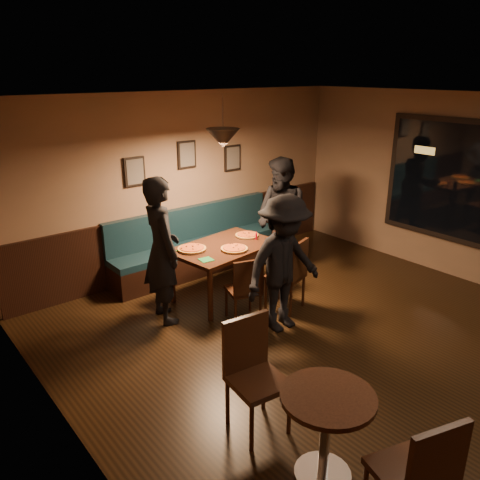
# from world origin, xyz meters

# --- Properties ---
(floor) EXTENTS (7.00, 7.00, 0.00)m
(floor) POSITION_xyz_m (0.00, 0.00, 0.00)
(floor) COLOR black
(floor) RESTS_ON ground
(ceiling) EXTENTS (7.00, 7.00, 0.00)m
(ceiling) POSITION_xyz_m (0.00, 0.00, 2.80)
(ceiling) COLOR silver
(ceiling) RESTS_ON ground
(wall_back) EXTENTS (6.00, 0.00, 6.00)m
(wall_back) POSITION_xyz_m (0.00, 3.50, 1.40)
(wall_back) COLOR #8C704F
(wall_back) RESTS_ON ground
(wall_left) EXTENTS (0.00, 7.00, 7.00)m
(wall_left) POSITION_xyz_m (-3.00, 0.00, 1.40)
(wall_left) COLOR #8C704F
(wall_left) RESTS_ON ground
(wainscot) EXTENTS (5.88, 0.06, 1.00)m
(wainscot) POSITION_xyz_m (0.00, 3.47, 0.50)
(wainscot) COLOR black
(wainscot) RESTS_ON ground
(booth_bench) EXTENTS (3.00, 0.60, 1.00)m
(booth_bench) POSITION_xyz_m (0.00, 3.20, 0.50)
(booth_bench) COLOR #0F232D
(booth_bench) RESTS_ON ground
(window_frame) EXTENTS (0.06, 2.56, 1.86)m
(window_frame) POSITION_xyz_m (2.96, 0.50, 1.50)
(window_frame) COLOR black
(window_frame) RESTS_ON wall_right
(window_glass) EXTENTS (0.00, 2.40, 2.40)m
(window_glass) POSITION_xyz_m (2.93, 0.50, 1.50)
(window_glass) COLOR black
(window_glass) RESTS_ON wall_right
(picture_left) EXTENTS (0.32, 0.04, 0.42)m
(picture_left) POSITION_xyz_m (-0.90, 3.47, 1.70)
(picture_left) COLOR black
(picture_left) RESTS_ON wall_back
(picture_center) EXTENTS (0.32, 0.04, 0.42)m
(picture_center) POSITION_xyz_m (0.00, 3.47, 1.85)
(picture_center) COLOR black
(picture_center) RESTS_ON wall_back
(picture_right) EXTENTS (0.32, 0.04, 0.42)m
(picture_right) POSITION_xyz_m (0.90, 3.47, 1.70)
(picture_right) COLOR black
(picture_right) RESTS_ON wall_back
(pendant_lamp) EXTENTS (0.44, 0.44, 0.25)m
(pendant_lamp) POSITION_xyz_m (-0.25, 2.21, 2.25)
(pendant_lamp) COLOR black
(pendant_lamp) RESTS_ON ceiling
(dining_table) EXTENTS (1.55, 1.10, 0.77)m
(dining_table) POSITION_xyz_m (-0.25, 2.21, 0.39)
(dining_table) COLOR black
(dining_table) RESTS_ON floor
(chair_near_left) EXTENTS (0.50, 0.50, 0.89)m
(chair_near_left) POSITION_xyz_m (-0.49, 1.49, 0.45)
(chair_near_left) COLOR #301D0D
(chair_near_left) RESTS_ON floor
(chair_near_right) EXTENTS (0.55, 0.55, 0.99)m
(chair_near_right) POSITION_xyz_m (0.16, 1.39, 0.50)
(chair_near_right) COLOR black
(chair_near_right) RESTS_ON floor
(diner_left) EXTENTS (0.57, 0.76, 1.90)m
(diner_left) POSITION_xyz_m (-1.26, 2.18, 0.95)
(diner_left) COLOR black
(diner_left) RESTS_ON floor
(diner_right) EXTENTS (0.76, 0.94, 1.84)m
(diner_right) POSITION_xyz_m (0.99, 2.35, 0.92)
(diner_right) COLOR black
(diner_right) RESTS_ON floor
(diner_front) EXTENTS (1.12, 0.66, 1.73)m
(diner_front) POSITION_xyz_m (-0.23, 1.04, 0.86)
(diner_front) COLOR black
(diner_front) RESTS_ON floor
(pizza_a) EXTENTS (0.41, 0.41, 0.04)m
(pizza_a) POSITION_xyz_m (-0.70, 2.34, 0.79)
(pizza_a) COLOR orange
(pizza_a) RESTS_ON dining_table
(pizza_b) EXTENTS (0.45, 0.45, 0.04)m
(pizza_b) POSITION_xyz_m (-0.25, 1.98, 0.79)
(pizza_b) COLOR #C77325
(pizza_b) RESTS_ON dining_table
(pizza_c) EXTENTS (0.40, 0.40, 0.04)m
(pizza_c) POSITION_xyz_m (0.25, 2.31, 0.79)
(pizza_c) COLOR #C57725
(pizza_c) RESTS_ON dining_table
(soda_glass) EXTENTS (0.08, 0.08, 0.16)m
(soda_glass) POSITION_xyz_m (0.41, 1.88, 0.85)
(soda_glass) COLOR black
(soda_glass) RESTS_ON dining_table
(tabasco_bottle) EXTENTS (0.04, 0.04, 0.12)m
(tabasco_bottle) POSITION_xyz_m (0.26, 2.11, 0.83)
(tabasco_bottle) COLOR #A30519
(tabasco_bottle) RESTS_ON dining_table
(napkin_a) EXTENTS (0.18, 0.18, 0.01)m
(napkin_a) POSITION_xyz_m (-0.80, 2.41, 0.77)
(napkin_a) COLOR #217E2D
(napkin_a) RESTS_ON dining_table
(napkin_b) EXTENTS (0.18, 0.18, 0.01)m
(napkin_b) POSITION_xyz_m (-0.76, 1.93, 0.77)
(napkin_b) COLOR #1E7233
(napkin_b) RESTS_ON dining_table
(cutlery_set) EXTENTS (0.19, 0.09, 0.00)m
(cutlery_set) POSITION_xyz_m (-0.27, 1.86, 0.77)
(cutlery_set) COLOR silver
(cutlery_set) RESTS_ON dining_table
(cafe_table) EXTENTS (0.94, 0.94, 0.78)m
(cafe_table) POSITION_xyz_m (-1.63, -0.90, 0.39)
(cafe_table) COLOR black
(cafe_table) RESTS_ON floor
(cafe_chair_far) EXTENTS (0.52, 0.52, 1.05)m
(cafe_chair_far) POSITION_xyz_m (-1.68, -0.16, 0.53)
(cafe_chair_far) COLOR black
(cafe_chair_far) RESTS_ON floor
(cafe_chair_near) EXTENTS (0.57, 0.57, 1.04)m
(cafe_chair_near) POSITION_xyz_m (-1.55, -1.57, 0.52)
(cafe_chair_near) COLOR black
(cafe_chair_near) RESTS_ON floor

